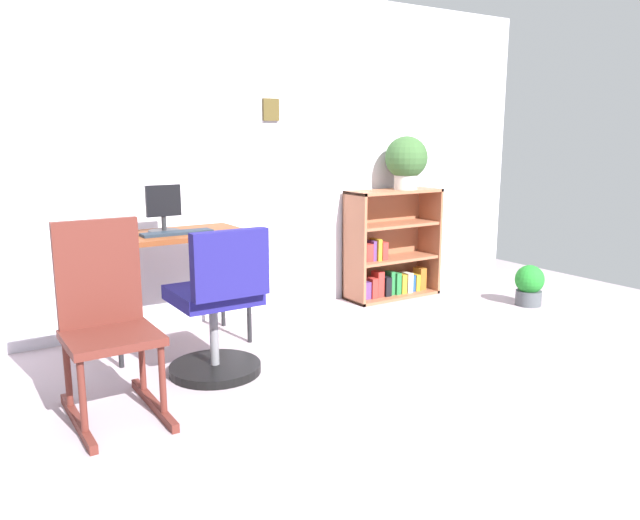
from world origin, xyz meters
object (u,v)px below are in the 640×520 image
object	(u,v)px
desk	(173,244)
potted_plant_floor	(529,285)
rocking_chair	(106,319)
bookshelf_low	(389,250)
monitor	(164,211)
potted_plant_on_shelf	(406,160)
keyboard	(177,233)
office_chair	(218,314)

from	to	relation	value
desk	potted_plant_floor	world-z (taller)	desk
rocking_chair	bookshelf_low	xyz separation A→B (m)	(2.55, 1.02, -0.08)
desk	potted_plant_floor	distance (m)	2.80
monitor	potted_plant_on_shelf	world-z (taller)	potted_plant_on_shelf
monitor	bookshelf_low	world-z (taller)	monitor
desk	bookshelf_low	bearing A→B (deg)	7.10
keyboard	office_chair	size ratio (longest dim) A/B	0.51
monitor	potted_plant_floor	size ratio (longest dim) A/B	0.92
office_chair	keyboard	bearing A→B (deg)	90.87
desk	bookshelf_low	world-z (taller)	bookshelf_low
keyboard	potted_plant_on_shelf	bearing A→B (deg)	7.22
keyboard	potted_plant_floor	xyz separation A→B (m)	(2.69, -0.52, -0.58)
monitor	bookshelf_low	xyz separation A→B (m)	(1.96, 0.19, -0.48)
desk	potted_plant_on_shelf	distance (m)	2.11
keyboard	rocking_chair	bearing A→B (deg)	-131.24
office_chair	rocking_chair	distance (m)	0.65
monitor	keyboard	world-z (taller)	monitor
desk	keyboard	xyz separation A→B (m)	(0.00, -0.07, 0.08)
potted_plant_on_shelf	office_chair	bearing A→B (deg)	-157.72
desk	monitor	bearing A→B (deg)	121.52
bookshelf_low	potted_plant_on_shelf	xyz separation A→B (m)	(0.12, -0.05, 0.74)
desk	bookshelf_low	xyz separation A→B (m)	(1.93, 0.24, -0.27)
keyboard	potted_plant_on_shelf	size ratio (longest dim) A/B	1.02
bookshelf_low	keyboard	bearing A→B (deg)	-170.79
desk	potted_plant_on_shelf	bearing A→B (deg)	5.23
potted_plant_floor	rocking_chair	bearing A→B (deg)	-176.83
keyboard	rocking_chair	distance (m)	0.98
bookshelf_low	monitor	bearing A→B (deg)	-174.49
keyboard	potted_plant_on_shelf	world-z (taller)	potted_plant_on_shelf
bookshelf_low	potted_plant_floor	distance (m)	1.15
potted_plant_on_shelf	potted_plant_floor	distance (m)	1.40
rocking_chair	potted_plant_on_shelf	xyz separation A→B (m)	(2.67, 0.96, 0.66)
desk	keyboard	distance (m)	0.11
desk	potted_plant_on_shelf	xyz separation A→B (m)	(2.05, 0.19, 0.47)
desk	rocking_chair	bearing A→B (deg)	-128.29
rocking_chair	potted_plant_on_shelf	distance (m)	2.91
rocking_chair	bookshelf_low	world-z (taller)	rocking_chair
desk	keyboard	size ratio (longest dim) A/B	2.07
keyboard	potted_plant_floor	world-z (taller)	keyboard
rocking_chair	potted_plant_on_shelf	size ratio (longest dim) A/B	2.18
bookshelf_low	potted_plant_floor	world-z (taller)	bookshelf_low
monitor	potted_plant_on_shelf	size ratio (longest dim) A/B	0.69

